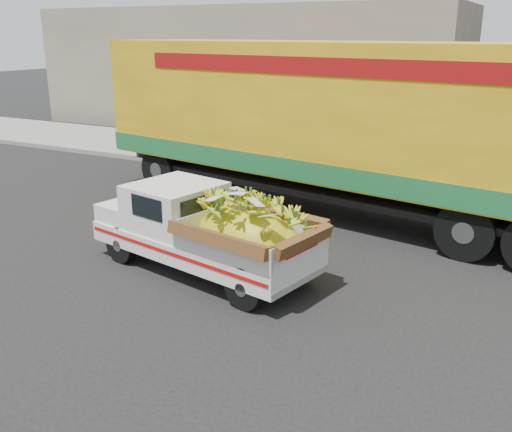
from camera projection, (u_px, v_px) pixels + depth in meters
The scene contains 6 objects.
ground at pixel (250, 279), 9.64m from camera, with size 100.00×100.00×0.00m, color black.
curb at pixel (369, 186), 15.22m from camera, with size 60.00×0.25×0.15m, color gray.
sidewalk at pixel (390, 170), 16.99m from camera, with size 60.00×4.00×0.14m, color gray.
building_left at pixel (249, 68), 24.77m from camera, with size 18.00×6.00×5.00m, color gray.
pickup_truck at pixel (216, 232), 9.56m from camera, with size 4.38×2.31×1.46m.
semi_trailer at pixel (331, 120), 12.62m from camera, with size 12.08×4.50×3.80m.
Camera 1 is at (4.22, -7.77, 3.97)m, focal length 40.00 mm.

